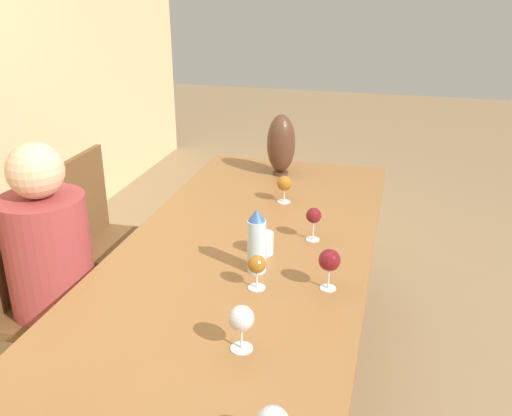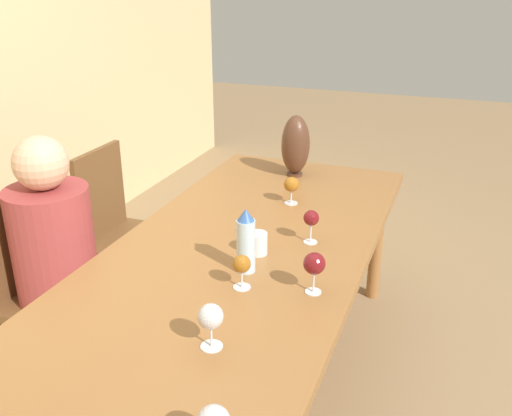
% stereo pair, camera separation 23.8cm
% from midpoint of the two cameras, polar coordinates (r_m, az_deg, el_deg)
% --- Properties ---
extents(ground_plane, '(14.00, 14.00, 0.00)m').
position_cam_midpoint_polar(ground_plane, '(2.72, 1.43, -17.83)').
color(ground_plane, '#937551').
extents(dining_table, '(2.25, 1.00, 0.74)m').
position_cam_midpoint_polar(dining_table, '(2.34, 1.59, -5.25)').
color(dining_table, '#936033').
rests_on(dining_table, ground_plane).
extents(water_bottle, '(0.07, 0.07, 0.25)m').
position_cam_midpoint_polar(water_bottle, '(2.06, 2.29, -3.43)').
color(water_bottle, silver).
rests_on(water_bottle, dining_table).
extents(water_tumbler, '(0.08, 0.08, 0.09)m').
position_cam_midpoint_polar(water_tumbler, '(2.22, 3.19, -3.62)').
color(water_tumbler, silver).
rests_on(water_tumbler, dining_table).
extents(vase, '(0.15, 0.15, 0.33)m').
position_cam_midpoint_polar(vase, '(3.05, 6.22, 6.24)').
color(vase, '#4C2D1E').
rests_on(vase, dining_table).
extents(wine_glass_0, '(0.06, 0.06, 0.14)m').
position_cam_midpoint_polar(wine_glass_0, '(2.31, 8.50, -1.16)').
color(wine_glass_0, silver).
rests_on(wine_glass_0, dining_table).
extents(wine_glass_1, '(0.08, 0.08, 0.14)m').
position_cam_midpoint_polar(wine_glass_1, '(1.67, -0.43, -11.01)').
color(wine_glass_1, silver).
rests_on(wine_glass_1, dining_table).
extents(wine_glass_3, '(0.08, 0.08, 0.15)m').
position_cam_midpoint_polar(wine_glass_3, '(1.95, 9.36, -5.66)').
color(wine_glass_3, silver).
rests_on(wine_glass_3, dining_table).
extents(wine_glass_4, '(0.06, 0.06, 0.13)m').
position_cam_midpoint_polar(wine_glass_4, '(1.96, 2.03, -5.81)').
color(wine_glass_4, silver).
rests_on(wine_glass_4, dining_table).
extents(wine_glass_5, '(0.07, 0.07, 0.13)m').
position_cam_midpoint_polar(wine_glass_5, '(2.69, 6.10, 2.25)').
color(wine_glass_5, silver).
rests_on(wine_glass_5, dining_table).
extents(chair_near, '(0.44, 0.44, 0.91)m').
position_cam_midpoint_polar(chair_near, '(2.65, -17.85, -7.37)').
color(chair_near, brown).
rests_on(chair_near, ground_plane).
extents(chair_far, '(0.44, 0.44, 0.91)m').
position_cam_midpoint_polar(chair_far, '(3.09, -10.95, -2.15)').
color(chair_far, brown).
rests_on(chair_far, ground_plane).
extents(person_near, '(0.34, 0.34, 1.17)m').
position_cam_midpoint_polar(person_near, '(2.54, -16.67, -5.04)').
color(person_near, '#2D2D38').
rests_on(person_near, ground_plane).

